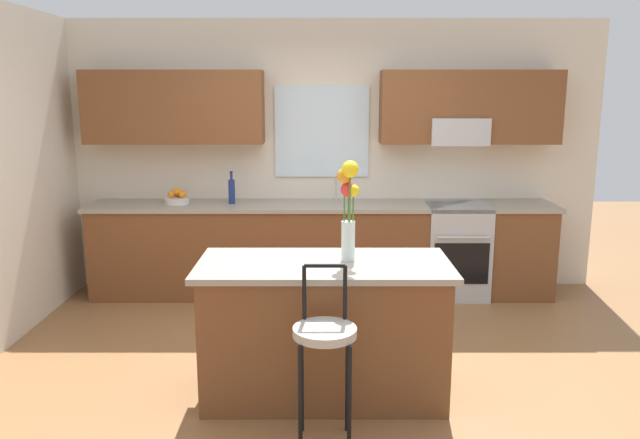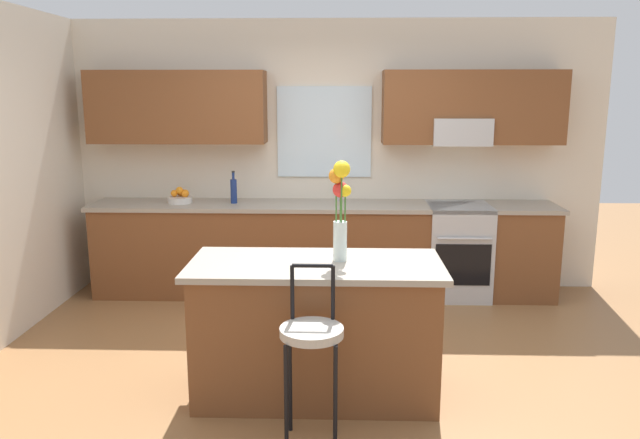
# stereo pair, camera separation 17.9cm
# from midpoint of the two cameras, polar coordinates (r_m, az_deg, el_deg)

# --- Properties ---
(ground_plane) EXTENTS (14.00, 14.00, 0.00)m
(ground_plane) POSITION_cam_midpoint_polar(r_m,az_deg,el_deg) (4.72, -1.14, -13.38)
(ground_plane) COLOR olive
(back_wall_assembly) EXTENTS (5.60, 0.50, 2.70)m
(back_wall_assembly) POSITION_cam_midpoint_polar(r_m,az_deg,el_deg) (6.28, -0.69, 7.23)
(back_wall_assembly) COLOR beige
(back_wall_assembly) RESTS_ON ground
(counter_run) EXTENTS (4.56, 0.64, 0.92)m
(counter_run) POSITION_cam_midpoint_polar(r_m,az_deg,el_deg) (6.17, -0.91, -2.70)
(counter_run) COLOR brown
(counter_run) RESTS_ON ground
(sink_faucet) EXTENTS (0.02, 0.13, 0.23)m
(sink_faucet) POSITION_cam_midpoint_polar(r_m,az_deg,el_deg) (6.19, 0.40, 2.98)
(sink_faucet) COLOR #B7BABC
(sink_faucet) RESTS_ON counter_run
(oven_range) EXTENTS (0.60, 0.64, 0.92)m
(oven_range) POSITION_cam_midpoint_polar(r_m,az_deg,el_deg) (6.27, 11.27, -2.74)
(oven_range) COLOR #B7BABC
(oven_range) RESTS_ON ground
(kitchen_island) EXTENTS (1.64, 0.76, 0.92)m
(kitchen_island) POSITION_cam_midpoint_polar(r_m,az_deg,el_deg) (4.14, -1.13, -10.06)
(kitchen_island) COLOR brown
(kitchen_island) RESTS_ON ground
(bar_stool_near) EXTENTS (0.36, 0.36, 1.04)m
(bar_stool_near) POSITION_cam_midpoint_polar(r_m,az_deg,el_deg) (3.53, -1.29, -11.02)
(bar_stool_near) COLOR black
(bar_stool_near) RESTS_ON ground
(flower_vase) EXTENTS (0.15, 0.16, 0.66)m
(flower_vase) POSITION_cam_midpoint_polar(r_m,az_deg,el_deg) (3.96, 1.09, 1.61)
(flower_vase) COLOR silver
(flower_vase) RESTS_ON kitchen_island
(fruit_bowl_oranges) EXTENTS (0.24, 0.24, 0.16)m
(fruit_bowl_oranges) POSITION_cam_midpoint_polar(r_m,az_deg,el_deg) (6.24, -14.06, 1.89)
(fruit_bowl_oranges) COLOR silver
(fruit_bowl_oranges) RESTS_ON counter_run
(bottle_olive_oil) EXTENTS (0.06, 0.06, 0.32)m
(bottle_olive_oil) POSITION_cam_midpoint_polar(r_m,az_deg,el_deg) (6.12, -9.23, 2.62)
(bottle_olive_oil) COLOR navy
(bottle_olive_oil) RESTS_ON counter_run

